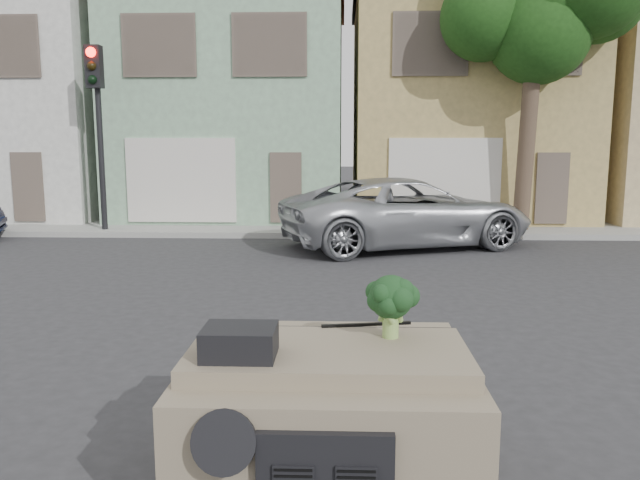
{
  "coord_description": "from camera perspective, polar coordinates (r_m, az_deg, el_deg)",
  "views": [
    {
      "loc": [
        0.1,
        -7.27,
        2.52
      ],
      "look_at": [
        -0.19,
        0.5,
        1.3
      ],
      "focal_mm": 35.0,
      "sensor_mm": 36.0,
      "label": 1
    }
  ],
  "objects": [
    {
      "name": "ground_plane",
      "position": [
        7.69,
        1.32,
        -10.2
      ],
      "size": [
        120.0,
        120.0,
        0.0
      ],
      "primitive_type": "plane",
      "color": "#303033",
      "rests_on": "ground"
    },
    {
      "name": "sidewalk",
      "position": [
        17.94,
        1.81,
        1.06
      ],
      "size": [
        40.0,
        3.0,
        0.15
      ],
      "primitive_type": "cube",
      "color": "gray",
      "rests_on": "ground"
    },
    {
      "name": "townhouse_white",
      "position": [
        24.47,
        -25.34,
        11.0
      ],
      "size": [
        7.2,
        8.2,
        7.55
      ],
      "primitive_type": "cube",
      "color": "silver",
      "rests_on": "ground"
    },
    {
      "name": "townhouse_mint",
      "position": [
        22.1,
        -7.4,
        12.08
      ],
      "size": [
        7.2,
        8.2,
        7.55
      ],
      "primitive_type": "cube",
      "color": "#84AA8A",
      "rests_on": "ground"
    },
    {
      "name": "townhouse_tan",
      "position": [
        22.15,
        12.55,
        11.93
      ],
      "size": [
        7.2,
        8.2,
        7.55
      ],
      "primitive_type": "cube",
      "color": "tan",
      "rests_on": "ground"
    },
    {
      "name": "silver_pickup",
      "position": [
        15.37,
        7.92,
        -0.62
      ],
      "size": [
        6.67,
        4.72,
        1.69
      ],
      "primitive_type": "imported",
      "rotation": [
        0.0,
        0.0,
        1.92
      ],
      "color": "#ACAFB4",
      "rests_on": "ground"
    },
    {
      "name": "traffic_signal",
      "position": [
        18.02,
        -19.56,
        8.49
      ],
      "size": [
        0.4,
        0.4,
        5.1
      ],
      "primitive_type": "cube",
      "color": "black",
      "rests_on": "ground"
    },
    {
      "name": "tree_near",
      "position": [
        17.85,
        18.65,
        14.01
      ],
      "size": [
        4.4,
        4.0,
        8.5
      ],
      "primitive_type": "cube",
      "color": "#194012",
      "rests_on": "ground"
    },
    {
      "name": "car_dashboard",
      "position": [
        4.7,
        0.8,
        -15.71
      ],
      "size": [
        2.0,
        1.8,
        1.12
      ],
      "primitive_type": "cube",
      "color": "#7D6F59",
      "rests_on": "ground"
    },
    {
      "name": "instrument_hump",
      "position": [
        4.18,
        -7.36,
        -9.22
      ],
      "size": [
        0.48,
        0.38,
        0.2
      ],
      "primitive_type": "cube",
      "color": "black",
      "rests_on": "car_dashboard"
    },
    {
      "name": "wiper_arm",
      "position": [
        4.86,
        4.26,
        -7.7
      ],
      "size": [
        0.69,
        0.15,
        0.02
      ],
      "primitive_type": "cube",
      "rotation": [
        0.0,
        0.0,
        0.17
      ],
      "color": "black",
      "rests_on": "car_dashboard"
    },
    {
      "name": "broccoli",
      "position": [
        4.54,
        6.5,
        -5.99
      ],
      "size": [
        0.54,
        0.54,
        0.47
      ],
      "primitive_type": "cube",
      "rotation": [
        0.0,
        0.0,
        0.78
      ],
      "color": "black",
      "rests_on": "car_dashboard"
    }
  ]
}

